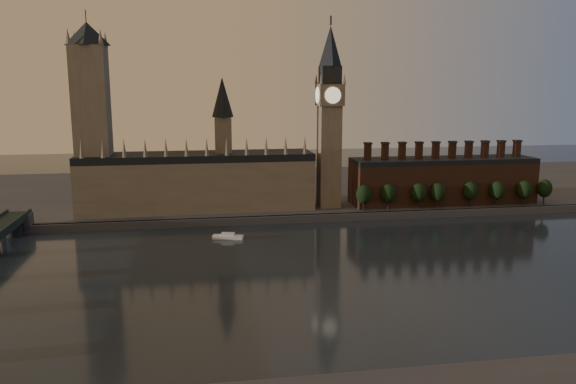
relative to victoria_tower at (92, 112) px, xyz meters
name	(u,v)px	position (x,y,z in m)	size (l,w,h in m)	color
ground	(369,275)	(120.00, -115.00, -59.09)	(900.00, 900.00, 0.00)	black
north_bank	(292,190)	(120.00, 63.04, -57.09)	(900.00, 182.00, 4.00)	#434348
palace_of_westminster	(198,178)	(55.59, -0.09, -37.46)	(130.00, 30.30, 74.00)	#7F6F5A
victoria_tower	(92,112)	(0.00, 0.00, 0.00)	(24.00, 24.00, 108.00)	#7F6F5A
big_ben	(330,115)	(130.00, -5.00, -2.26)	(15.00, 15.00, 107.00)	#7F6F5A
chimney_block	(442,180)	(200.00, -5.00, -41.27)	(110.00, 25.00, 37.00)	#563121
embankment_tree_0	(364,194)	(146.59, -20.25, -45.62)	(8.60, 8.60, 14.88)	black
embankment_tree_1	(389,193)	(161.09, -20.08, -45.62)	(8.60, 8.60, 14.88)	black
embankment_tree_2	(419,193)	(179.00, -20.14, -45.62)	(8.60, 8.60, 14.88)	black
embankment_tree_3	(438,192)	(190.23, -20.99, -45.62)	(8.60, 8.60, 14.88)	black
embankment_tree_4	(471,191)	(210.70, -19.83, -45.62)	(8.60, 8.60, 14.88)	black
embankment_tree_5	(497,190)	(226.81, -21.06, -45.62)	(8.60, 8.60, 14.88)	black
embankment_tree_6	(524,190)	(243.64, -21.46, -45.62)	(8.60, 8.60, 14.88)	black
embankment_tree_7	(545,188)	(257.59, -19.85, -45.62)	(8.60, 8.60, 14.88)	black
river_boat	(228,236)	(68.73, -52.53, -57.96)	(15.34, 7.88, 2.95)	white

